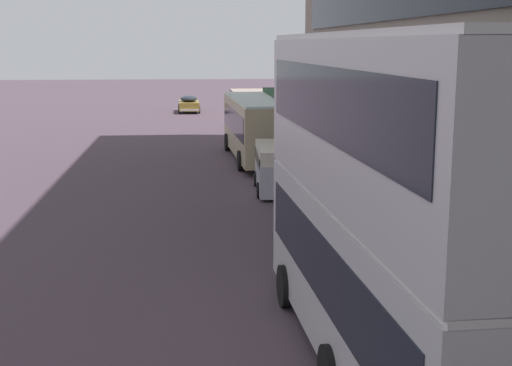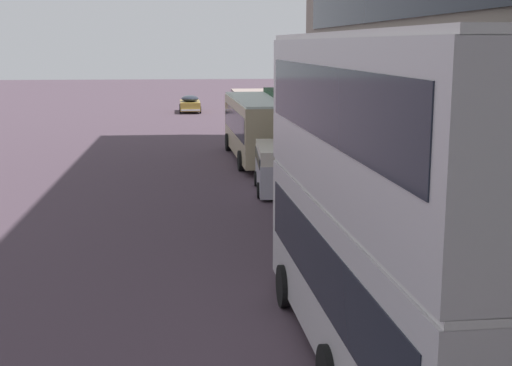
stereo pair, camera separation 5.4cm
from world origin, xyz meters
The scene contains 4 objects.
transit_bus_kerbside_front centered at (3.87, 30.57, 1.89)m, with size 2.96×10.53×3.29m.
transit_bus_kerbside_rear centered at (3.90, 5.25, 3.39)m, with size 3.08×11.12×6.30m.
sedan_oncoming_front centered at (0.40, 58.15, 0.76)m, with size 1.98×4.47×1.54m.
vw_van centered at (4.02, 22.29, 1.10)m, with size 2.06×4.63×1.96m.
Camera 1 is at (0.30, -6.90, 6.09)m, focal length 50.00 mm.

